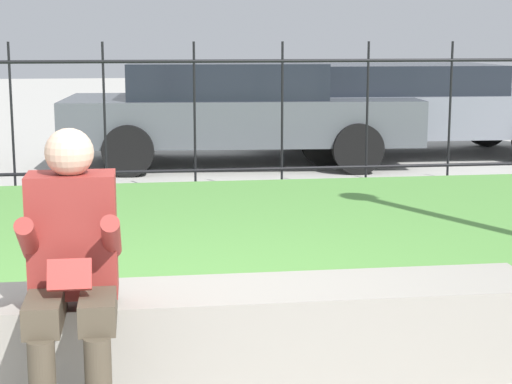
% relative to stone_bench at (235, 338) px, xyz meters
% --- Properties ---
extents(ground_plane, '(60.00, 60.00, 0.00)m').
position_rel_stone_bench_xyz_m(ground_plane, '(-0.31, 0.00, -0.20)').
color(ground_plane, '#B2AFA8').
extents(stone_bench, '(2.97, 0.52, 0.45)m').
position_rel_stone_bench_xyz_m(stone_bench, '(0.00, 0.00, 0.00)').
color(stone_bench, gray).
rests_on(stone_bench, ground_plane).
extents(person_seated_reader, '(0.42, 0.73, 1.25)m').
position_rel_stone_bench_xyz_m(person_seated_reader, '(-0.74, -0.29, 0.48)').
color(person_seated_reader, black).
rests_on(person_seated_reader, ground_plane).
extents(grass_berm, '(10.73, 3.17, 0.31)m').
position_rel_stone_bench_xyz_m(grass_berm, '(-0.31, 2.28, -0.04)').
color(grass_berm, '#569342').
rests_on(grass_berm, ground_plane).
extents(iron_fence, '(8.73, 0.03, 1.58)m').
position_rel_stone_bench_xyz_m(iron_fence, '(-0.31, 4.49, 0.63)').
color(iron_fence, black).
rests_on(iron_fence, ground_plane).
extents(car_parked_center, '(4.52, 2.22, 1.30)m').
position_rel_stone_bench_xyz_m(car_parked_center, '(0.84, 6.96, 0.50)').
color(car_parked_center, '#4C5156').
rests_on(car_parked_center, ground_plane).
extents(car_parked_right, '(4.55, 2.00, 1.25)m').
position_rel_stone_bench_xyz_m(car_parked_right, '(3.30, 7.43, 0.48)').
color(car_parked_right, slate).
rests_on(car_parked_right, ground_plane).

